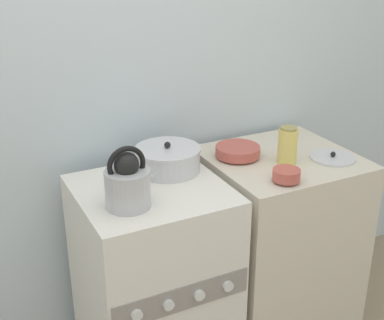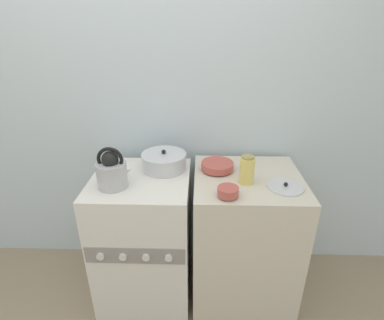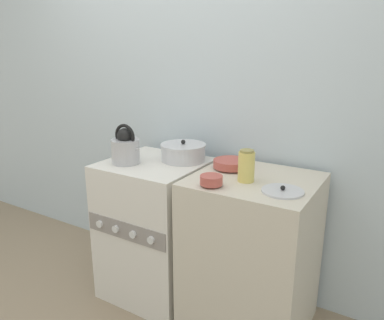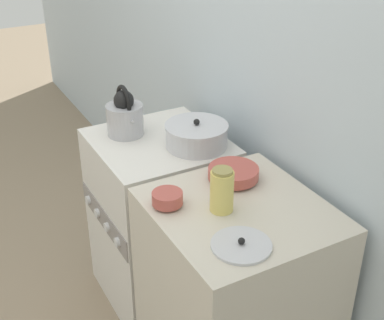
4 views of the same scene
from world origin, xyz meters
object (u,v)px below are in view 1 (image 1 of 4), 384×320
at_px(enamel_bowl, 238,151).
at_px(small_ceramic_bowl, 286,175).
at_px(kettle, 128,183).
at_px(cooking_pot, 168,159).
at_px(loose_pot_lid, 333,157).
at_px(stove, 154,281).
at_px(storage_jar, 288,146).

bearing_deg(enamel_bowl, small_ceramic_bowl, -82.46).
height_order(kettle, cooking_pot, kettle).
distance_m(kettle, loose_pot_lid, 1.00).
xyz_separation_m(stove, cooking_pot, (0.14, 0.13, 0.51)).
height_order(cooking_pot, enamel_bowl, cooking_pot).
xyz_separation_m(kettle, cooking_pot, (0.27, 0.24, -0.04)).
bearing_deg(kettle, cooking_pot, 41.10).
relative_size(enamel_bowl, loose_pot_lid, 0.99).
relative_size(kettle, enamel_bowl, 1.20).
relative_size(cooking_pot, storage_jar, 1.69).
xyz_separation_m(stove, kettle, (-0.13, -0.10, 0.55)).
distance_m(stove, kettle, 0.58).
relative_size(small_ceramic_bowl, loose_pot_lid, 0.56).
bearing_deg(small_ceramic_bowl, cooking_pot, 138.69).
relative_size(cooking_pot, loose_pot_lid, 1.39).
bearing_deg(stove, enamel_bowl, 12.87).
bearing_deg(cooking_pot, enamel_bowl, -3.47).
xyz_separation_m(stove, loose_pot_lid, (0.86, -0.10, 0.47)).
height_order(storage_jar, loose_pot_lid, storage_jar).
bearing_deg(kettle, small_ceramic_bowl, -8.95).
distance_m(kettle, small_ceramic_bowl, 0.66).
xyz_separation_m(stove, enamel_bowl, (0.48, 0.11, 0.49)).
relative_size(cooking_pot, enamel_bowl, 1.40).
bearing_deg(stove, loose_pot_lid, -6.75).
bearing_deg(stove, storage_jar, -4.11).
xyz_separation_m(storage_jar, loose_pot_lid, (0.22, -0.06, -0.08)).
relative_size(small_ceramic_bowl, storage_jar, 0.68).
bearing_deg(cooking_pot, storage_jar, -19.23).
bearing_deg(cooking_pot, stove, -136.17).
height_order(kettle, small_ceramic_bowl, kettle).
relative_size(kettle, storage_jar, 1.44).
bearing_deg(loose_pot_lid, stove, 173.25).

